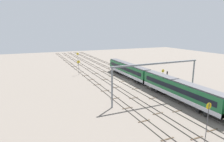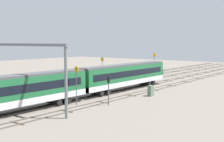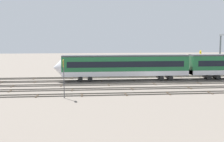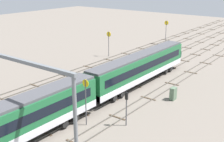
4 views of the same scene
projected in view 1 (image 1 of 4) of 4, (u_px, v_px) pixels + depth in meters
name	position (u px, v px, depth m)	size (l,w,h in m)	color
ground_plane	(123.00, 82.00, 60.91)	(188.74, 188.74, 0.00)	slate
track_near_foreground	(145.00, 79.00, 64.27)	(172.74, 2.40, 0.16)	#59544C
track_with_train	(134.00, 80.00, 62.58)	(172.74, 2.40, 0.16)	#59544C
track_middle	(123.00, 82.00, 60.89)	(172.74, 2.40, 0.16)	#59544C
track_second_far	(110.00, 83.00, 59.20)	(172.74, 2.40, 0.16)	#59544C
track_far_background	(97.00, 85.00, 57.51)	(172.74, 2.40, 0.16)	#59544C
overhead_gantry	(157.00, 71.00, 43.73)	(0.40, 23.33, 8.96)	slate
speed_sign_near_foreground	(79.00, 65.00, 69.67)	(0.14, 1.09, 5.39)	#4C4C51
speed_sign_mid_trackside	(78.00, 57.00, 87.65)	(0.14, 1.08, 5.99)	#4C4C51
speed_sign_far_trackside	(163.00, 76.00, 52.82)	(0.14, 0.91, 5.65)	#4C4C51
speed_sign_distant_end	(208.00, 114.00, 28.85)	(0.14, 1.05, 5.62)	#4C4C51
signal_light_trackside_departure	(167.00, 76.00, 56.92)	(0.31, 0.32, 4.18)	#4C4C51
relay_cabinet	(149.00, 74.00, 66.86)	(1.06, 0.67, 1.80)	#597259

